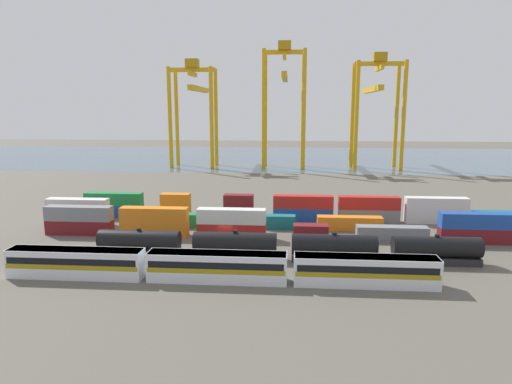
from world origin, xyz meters
TOP-DOWN VIEW (x-y plane):
  - ground_plane at (0.00, 40.00)m, footprint 420.00×420.00m
  - harbour_water at (0.00, 137.06)m, footprint 400.00×110.00m
  - passenger_train at (1.72, -19.38)m, footprint 56.99×3.14m
  - freight_tank_row at (10.39, -10.15)m, footprint 57.21×3.00m
  - shipping_container_0 at (-26.96, 1.17)m, footprint 12.10×2.44m
  - shipping_container_1 at (-26.96, 1.17)m, footprint 12.10×2.44m
  - shipping_container_2 at (-13.02, 1.17)m, footprint 12.10×2.44m
  - shipping_container_3 at (-13.02, 1.17)m, footprint 12.10×2.44m
  - shipping_container_4 at (0.92, 1.17)m, footprint 12.10×2.44m
  - shipping_container_5 at (0.92, 1.17)m, footprint 12.10×2.44m
  - shipping_container_6 at (14.85, 1.17)m, footprint 6.04×2.44m
  - shipping_container_7 at (28.79, 1.17)m, footprint 12.10×2.44m
  - shipping_container_8 at (42.73, 1.17)m, footprint 12.10×2.44m
  - shipping_container_9 at (42.73, 1.17)m, footprint 12.10×2.44m
  - shipping_container_11 at (-30.44, 7.87)m, footprint 12.10×2.44m
  - shipping_container_12 at (-30.44, 7.87)m, footprint 12.10×2.44m
  - shipping_container_13 at (-17.23, 7.87)m, footprint 6.04×2.44m
  - shipping_container_14 at (-4.01, 7.87)m, footprint 12.10×2.44m
  - shipping_container_15 at (9.20, 7.87)m, footprint 6.04×2.44m
  - shipping_container_16 at (22.42, 7.87)m, footprint 12.10×2.44m
  - shipping_container_17 at (-25.80, 14.58)m, footprint 12.10×2.44m
  - shipping_container_18 at (-25.80, 14.58)m, footprint 12.10×2.44m
  - shipping_container_19 at (-12.59, 14.58)m, footprint 6.04×2.44m
  - shipping_container_20 at (-12.59, 14.58)m, footprint 6.04×2.44m
  - shipping_container_21 at (0.62, 14.58)m, footprint 6.04×2.44m
  - shipping_container_22 at (0.62, 14.58)m, footprint 6.04×2.44m
  - shipping_container_23 at (13.83, 14.58)m, footprint 12.10×2.44m
  - shipping_container_24 at (13.83, 14.58)m, footprint 12.10×2.44m
  - shipping_container_25 at (27.04, 14.58)m, footprint 12.10×2.44m
  - shipping_container_26 at (27.04, 14.58)m, footprint 12.10×2.44m
  - shipping_container_27 at (40.25, 14.58)m, footprint 12.10×2.44m
  - shipping_container_28 at (40.25, 14.58)m, footprint 12.10×2.44m
  - shipping_container_29 at (53.46, 14.58)m, footprint 12.10×2.44m
  - gantry_crane_west at (-26.88, 102.19)m, footprint 17.56×34.51m
  - gantry_crane_central at (8.30, 102.25)m, footprint 16.52×36.16m
  - gantry_crane_east at (43.48, 102.68)m, footprint 18.52×38.37m

SIDE VIEW (x-z plane):
  - ground_plane at x=0.00m, z-range 0.00..0.00m
  - harbour_water at x=0.00m, z-range 0.00..0.01m
  - shipping_container_0 at x=-26.96m, z-range 0.00..2.60m
  - shipping_container_2 at x=-13.02m, z-range 0.00..2.60m
  - shipping_container_4 at x=0.92m, z-range 0.00..2.60m
  - shipping_container_6 at x=14.85m, z-range 0.00..2.60m
  - shipping_container_7 at x=28.79m, z-range 0.00..2.60m
  - shipping_container_8 at x=42.73m, z-range 0.00..2.60m
  - shipping_container_11 at x=-30.44m, z-range 0.00..2.60m
  - shipping_container_13 at x=-17.23m, z-range 0.00..2.60m
  - shipping_container_14 at x=-4.01m, z-range 0.00..2.60m
  - shipping_container_15 at x=9.20m, z-range 0.00..2.60m
  - shipping_container_16 at x=22.42m, z-range 0.00..2.60m
  - shipping_container_17 at x=-25.80m, z-range 0.00..2.60m
  - shipping_container_19 at x=-12.59m, z-range 0.00..2.60m
  - shipping_container_21 at x=0.62m, z-range 0.00..2.60m
  - shipping_container_23 at x=13.83m, z-range 0.00..2.60m
  - shipping_container_25 at x=27.04m, z-range 0.00..2.60m
  - shipping_container_27 at x=40.25m, z-range 0.00..2.60m
  - shipping_container_29 at x=53.46m, z-range 0.00..2.60m
  - freight_tank_row at x=10.39m, z-range -0.11..4.35m
  - passenger_train at x=1.72m, z-range 0.19..4.09m
  - shipping_container_1 at x=-26.96m, z-range 2.60..5.20m
  - shipping_container_3 at x=-13.02m, z-range 2.60..5.20m
  - shipping_container_5 at x=0.92m, z-range 2.60..5.20m
  - shipping_container_9 at x=42.73m, z-range 2.60..5.20m
  - shipping_container_12 at x=-30.44m, z-range 2.60..5.20m
  - shipping_container_18 at x=-25.80m, z-range 2.60..5.20m
  - shipping_container_20 at x=-12.59m, z-range 2.60..5.20m
  - shipping_container_22 at x=0.62m, z-range 2.60..5.20m
  - shipping_container_24 at x=13.83m, z-range 2.60..5.20m
  - shipping_container_26 at x=27.04m, z-range 2.60..5.20m
  - shipping_container_28 at x=40.25m, z-range 2.60..5.20m
  - gantry_crane_west at x=-26.88m, z-range 4.80..46.07m
  - gantry_crane_east at x=43.48m, z-range 4.72..47.71m
  - gantry_crane_central at x=8.30m, z-range 5.17..52.60m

